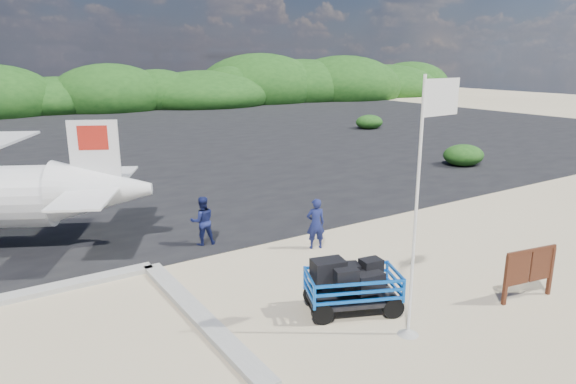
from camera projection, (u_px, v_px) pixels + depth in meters
name	position (u px, v px, depth m)	size (l,w,h in m)	color
ground	(375.00, 295.00, 13.82)	(160.00, 160.00, 0.00)	beige
asphalt_apron	(101.00, 143.00, 38.16)	(90.00, 50.00, 0.04)	#B2B2B2
vegetation_band	(47.00, 113.00, 58.44)	(124.00, 8.00, 4.40)	#B2B2B2
baggage_cart	(352.00, 311.00, 12.96)	(2.48, 1.42, 1.24)	blue
flagpole	(408.00, 334.00, 11.86)	(1.18, 0.49, 5.88)	white
signboard	(526.00, 299.00, 13.58)	(1.77, 0.17, 1.46)	#522817
crew_a	(316.00, 224.00, 17.00)	(0.63, 0.41, 1.72)	navy
crew_b	(202.00, 221.00, 17.31)	(0.83, 0.64, 1.70)	navy
aircraft_large	(303.00, 129.00, 45.27)	(18.05, 18.05, 5.41)	#B2B2B2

